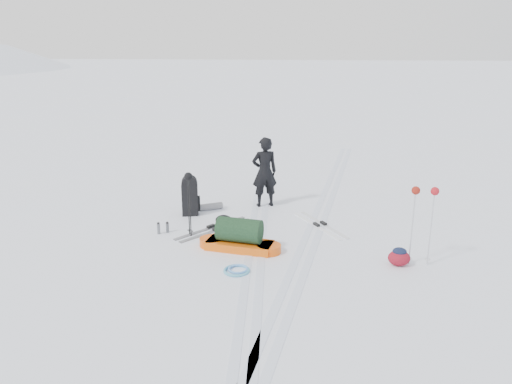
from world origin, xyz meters
TOP-DOWN VIEW (x-y plane):
  - ground at (0.00, 0.00)m, footprint 200.00×200.00m
  - ski_tracks at (0.61, 0.88)m, footprint 3.38×17.97m
  - skier at (-0.04, 1.95)m, footprint 0.72×0.60m
  - pulk_sled at (-0.26, -0.75)m, footprint 1.69×0.74m
  - expedition_rucksack at (-1.62, 1.15)m, footprint 0.89×0.78m
  - ski_poles_black at (-1.37, -0.16)m, footprint 0.17×0.17m
  - ski_poles_silver at (3.04, -1.07)m, footprint 0.47×0.16m
  - touring_skis_grey at (-0.96, 0.23)m, footprint 1.43×1.68m
  - touring_skis_white at (1.30, 0.71)m, footprint 1.20×1.70m
  - rope_coil at (-0.16, -1.73)m, footprint 0.47×0.47m
  - small_daypack at (2.68, -1.16)m, footprint 0.42×0.33m
  - thermos_pair at (-1.97, -0.10)m, footprint 0.24×0.18m
  - stuff_sack at (-0.79, 0.52)m, footprint 0.40×0.33m

SIDE VIEW (x-z plane):
  - ground at x=0.00m, z-range 0.00..0.00m
  - ski_tracks at x=0.61m, z-range 0.00..0.01m
  - touring_skis_white at x=1.30m, z-range -0.02..0.05m
  - touring_skis_grey at x=-0.96m, z-range -0.02..0.05m
  - rope_coil at x=-0.16m, z-range 0.00..0.06m
  - stuff_sack at x=-0.79m, z-range 0.00..0.23m
  - thermos_pair at x=-1.97m, z-range -0.01..0.24m
  - small_daypack at x=2.68m, z-range -0.01..0.33m
  - pulk_sled at x=-0.26m, z-range -0.07..0.55m
  - expedition_rucksack at x=-1.62m, z-range -0.04..0.90m
  - skier at x=-0.04m, z-range 0.00..1.70m
  - ski_poles_black at x=-1.37m, z-range 0.43..1.78m
  - ski_poles_silver at x=3.04m, z-range 0.49..1.95m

